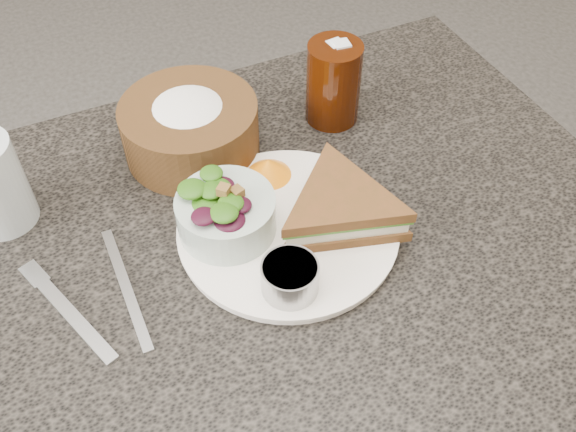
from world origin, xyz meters
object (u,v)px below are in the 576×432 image
(dressing_ramekin, at_px, (290,278))
(dining_table, at_px, (258,396))
(salad_bowl, at_px, (226,209))
(bread_basket, at_px, (189,121))
(cola_glass, at_px, (334,79))
(dinner_plate, at_px, (288,229))
(sandwich, at_px, (340,207))

(dressing_ramekin, bearing_deg, dining_table, 105.81)
(dining_table, distance_m, salad_bowl, 0.42)
(bread_basket, height_order, cola_glass, cola_glass)
(dinner_plate, height_order, cola_glass, cola_glass)
(dressing_ramekin, height_order, bread_basket, bread_basket)
(dining_table, distance_m, cola_glass, 0.52)
(sandwich, relative_size, dressing_ramekin, 2.80)
(salad_bowl, bearing_deg, bread_basket, 85.75)
(dinner_plate, height_order, dressing_ramekin, dressing_ramekin)
(salad_bowl, relative_size, bread_basket, 0.65)
(dressing_ramekin, bearing_deg, dinner_plate, 66.33)
(dinner_plate, bearing_deg, dressing_ramekin, -113.67)
(dining_table, height_order, dinner_plate, dinner_plate)
(sandwich, bearing_deg, bread_basket, 135.17)
(dressing_ramekin, distance_m, cola_glass, 0.32)
(sandwich, height_order, bread_basket, bread_basket)
(salad_bowl, distance_m, bread_basket, 0.16)
(sandwich, distance_m, cola_glass, 0.22)
(dinner_plate, height_order, salad_bowl, salad_bowl)
(dining_table, xyz_separation_m, salad_bowl, (-0.01, 0.04, 0.42))
(dressing_ramekin, bearing_deg, bread_basket, 93.93)
(dining_table, height_order, cola_glass, cola_glass)
(salad_bowl, bearing_deg, dinner_plate, -22.23)
(bread_basket, relative_size, cola_glass, 1.40)
(dressing_ramekin, relative_size, cola_glass, 0.50)
(dressing_ramekin, bearing_deg, salad_bowl, 105.50)
(salad_bowl, height_order, cola_glass, cola_glass)
(bread_basket, bearing_deg, sandwich, -60.91)
(dinner_plate, distance_m, sandwich, 0.07)
(dining_table, xyz_separation_m, cola_glass, (0.21, 0.18, 0.44))
(dining_table, height_order, sandwich, sandwich)
(salad_bowl, relative_size, cola_glass, 0.91)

